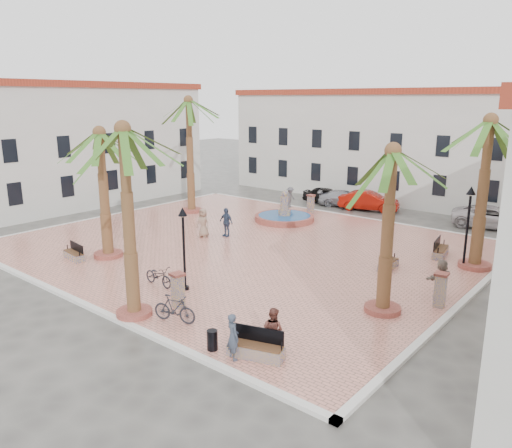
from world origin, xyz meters
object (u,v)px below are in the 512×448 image
at_px(palm_sw, 100,148).
at_px(palm_ne, 489,139).
at_px(bench_e, 388,264).
at_px(pedestrian_fountain_b, 226,222).
at_px(palm_nw, 189,112).
at_px(fountain, 284,217).
at_px(litter_bin, 212,340).
at_px(bicycle_a, 158,276).
at_px(pedestrian_east, 441,278).
at_px(car_red, 369,201).
at_px(bollard_se, 178,289).
at_px(bicycle_b, 175,309).
at_px(bench_se, 256,350).
at_px(pedestrian_fountain_a, 203,223).
at_px(bollard_e, 440,289).
at_px(lamppost_s, 183,235).
at_px(bollard_n, 311,204).
at_px(cyclist_a, 233,337).
at_px(car_white, 493,217).
at_px(cyclist_b, 273,330).
at_px(bench_s, 74,255).
at_px(pedestrian_north, 290,197).
at_px(palm_s, 124,151).
at_px(car_black, 326,195).
at_px(bench_ne, 440,251).
at_px(car_silver, 345,198).

xyz_separation_m(palm_sw, palm_ne, (16.27, 11.09, 0.65)).
xyz_separation_m(bench_e, pedestrian_fountain_b, (-10.72, -0.74, 0.68)).
bearing_deg(palm_ne, palm_nw, -179.03).
distance_m(fountain, bench_e, 11.48).
height_order(palm_nw, litter_bin, palm_nw).
bearing_deg(fountain, bench_e, -25.70).
distance_m(palm_sw, bicycle_a, 7.97).
xyz_separation_m(pedestrian_east, car_red, (-11.00, 14.53, -0.24)).
bearing_deg(bench_e, bollard_se, 152.04).
height_order(palm_sw, bicycle_b, palm_sw).
xyz_separation_m(bench_se, bicycle_b, (-4.23, 0.09, 0.27)).
bearing_deg(bollard_se, pedestrian_fountain_a, 130.03).
relative_size(bollard_se, car_red, 0.32).
xyz_separation_m(bollard_se, bollard_e, (8.46, 7.06, -0.00)).
bearing_deg(lamppost_s, fountain, 107.99).
bearing_deg(bollard_n, pedestrian_fountain_b, -93.21).
bearing_deg(cyclist_a, car_white, -71.95).
relative_size(bollard_e, pedestrian_east, 0.87).
relative_size(palm_ne, bollard_se, 5.25).
bearing_deg(bollard_se, bicycle_b, -46.94).
bearing_deg(bench_se, cyclist_b, 53.76).
height_order(bench_se, car_white, car_white).
xyz_separation_m(bench_s, pedestrian_fountain_b, (3.20, 8.76, 0.68)).
distance_m(bicycle_b, pedestrian_east, 11.66).
height_order(palm_sw, pedestrian_north, palm_sw).
bearing_deg(fountain, litter_bin, -60.93).
distance_m(fountain, palm_s, 18.67).
bearing_deg(pedestrian_east, pedestrian_fountain_a, -77.07).
bearing_deg(car_black, bicycle_b, -174.18).
height_order(bollard_se, car_white, bollard_se).
bearing_deg(pedestrian_north, pedestrian_east, -126.46).
distance_m(bench_e, lamppost_s, 10.74).
height_order(palm_sw, bollard_se, palm_sw).
bearing_deg(bench_ne, bollard_se, 147.11).
relative_size(bench_ne, bicycle_a, 1.07).
distance_m(bench_e, litter_bin, 11.95).
xyz_separation_m(bollard_e, pedestrian_fountain_b, (-14.50, 2.38, 0.15)).
relative_size(palm_nw, cyclist_b, 5.32).
xyz_separation_m(bollard_e, pedestrian_north, (-16.46, 12.01, 0.06)).
bearing_deg(palm_nw, car_silver, 52.54).
relative_size(palm_sw, palm_ne, 0.91).
relative_size(lamppost_s, bicycle_a, 2.11).
xyz_separation_m(bench_e, pedestrian_fountain_a, (-11.72, -1.79, 0.67)).
distance_m(bicycle_a, bicycle_b, 4.18).
relative_size(palm_ne, bollard_e, 5.26).
height_order(bollard_n, car_red, bollard_n).
height_order(bench_ne, litter_bin, bench_ne).
xyz_separation_m(fountain, bollard_e, (14.13, -8.10, 0.48)).
distance_m(bollard_e, pedestrian_east, 1.21).
distance_m(palm_s, pedestrian_fountain_a, 13.20).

